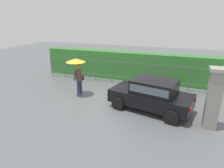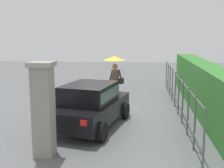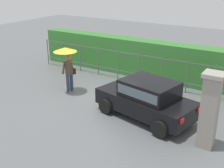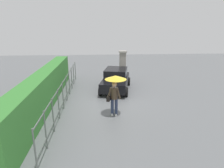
# 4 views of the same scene
# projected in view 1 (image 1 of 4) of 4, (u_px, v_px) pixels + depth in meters

# --- Properties ---
(ground_plane) EXTENTS (40.00, 40.00, 0.00)m
(ground_plane) POSITION_uv_depth(u_px,v_px,m) (108.00, 100.00, 10.12)
(ground_plane) COLOR slate
(car) EXTENTS (3.97, 2.48, 1.48)m
(car) POSITION_uv_depth(u_px,v_px,m) (152.00, 94.00, 8.80)
(car) COLOR black
(car) RESTS_ON ground
(pedestrian) EXTENTS (1.03, 1.03, 2.07)m
(pedestrian) POSITION_uv_depth(u_px,v_px,m) (77.00, 68.00, 10.28)
(pedestrian) COLOR #2D3856
(pedestrian) RESTS_ON ground
(gate_pillar) EXTENTS (0.60, 0.60, 2.42)m
(gate_pillar) POSITION_uv_depth(u_px,v_px,m) (214.00, 98.00, 7.20)
(gate_pillar) COLOR gray
(gate_pillar) RESTS_ON ground
(fence_section) EXTENTS (10.80, 0.05, 1.50)m
(fence_section) POSITION_uv_depth(u_px,v_px,m) (121.00, 71.00, 12.36)
(fence_section) COLOR #59605B
(fence_section) RESTS_ON ground
(hedge_row) EXTENTS (11.75, 0.90, 1.90)m
(hedge_row) POSITION_uv_depth(u_px,v_px,m) (125.00, 66.00, 13.28)
(hedge_row) COLOR #387F33
(hedge_row) RESTS_ON ground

